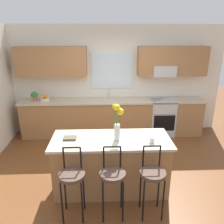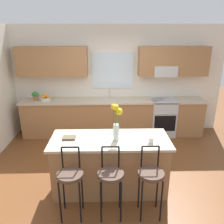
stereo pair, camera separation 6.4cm
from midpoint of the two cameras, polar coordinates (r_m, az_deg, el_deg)
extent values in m
plane|color=brown|center=(4.47, 1.36, -14.57)|extent=(14.00, 14.00, 0.00)
cube|color=silver|center=(5.88, 0.52, 8.11)|extent=(5.60, 0.12, 2.70)
cube|color=#996B42|center=(5.72, -14.53, 12.26)|extent=(1.68, 0.34, 0.70)
cube|color=#996B42|center=(5.81, 15.50, 12.29)|extent=(1.68, 0.34, 0.70)
cube|color=silver|center=(5.77, 0.55, 10.41)|extent=(1.04, 0.03, 0.90)
cube|color=#B7BABC|center=(5.76, 13.44, 10.08)|extent=(0.56, 0.36, 0.26)
cube|color=#996B42|center=(5.79, 0.61, -1.46)|extent=(4.50, 0.60, 0.88)
cube|color=#BCAD93|center=(5.64, 0.63, 2.91)|extent=(4.56, 0.64, 0.04)
cube|color=#B7BABC|center=(5.65, -0.28, 2.42)|extent=(0.54, 0.38, 0.11)
cylinder|color=#B7BABC|center=(5.76, -0.31, 4.59)|extent=(0.02, 0.02, 0.22)
cylinder|color=#B7BABC|center=(5.67, -0.30, 5.51)|extent=(0.02, 0.12, 0.02)
cube|color=#B7BABC|center=(5.94, 12.86, -1.21)|extent=(0.60, 0.60, 0.92)
cube|color=black|center=(5.69, 13.51, -2.82)|extent=(0.52, 0.02, 0.40)
cylinder|color=#B7BABC|center=(5.57, 13.81, -0.47)|extent=(0.50, 0.02, 0.02)
cube|color=#996B42|center=(3.81, 0.00, -13.28)|extent=(1.80, 0.69, 0.88)
cube|color=#BCAD93|center=(3.58, 0.00, -7.07)|extent=(1.88, 0.77, 0.04)
cylinder|color=black|center=(3.34, -12.40, -21.60)|extent=(0.02, 0.02, 0.66)
cylinder|color=black|center=(3.30, -7.44, -21.83)|extent=(0.02, 0.02, 0.66)
cylinder|color=black|center=(3.54, -11.58, -18.77)|extent=(0.02, 0.02, 0.66)
cylinder|color=black|center=(3.51, -6.99, -18.93)|extent=(0.02, 0.02, 0.66)
cylinder|color=#4C382D|center=(3.21, -9.97, -15.35)|extent=(0.36, 0.36, 0.05)
cylinder|color=black|center=(3.24, -11.91, -11.22)|extent=(0.02, 0.02, 0.32)
cylinder|color=black|center=(3.20, -7.71, -11.31)|extent=(0.02, 0.02, 0.32)
cylinder|color=black|center=(3.14, -9.99, -8.76)|extent=(0.23, 0.02, 0.02)
cylinder|color=black|center=(3.28, -2.20, -21.90)|extent=(0.02, 0.02, 0.66)
cylinder|color=black|center=(3.29, 2.87, -21.82)|extent=(0.02, 0.02, 0.66)
cylinder|color=black|center=(3.49, -2.14, -18.98)|extent=(0.02, 0.02, 0.66)
cylinder|color=black|center=(3.50, 2.54, -18.91)|extent=(0.02, 0.02, 0.66)
cylinder|color=#4C382D|center=(3.17, 0.28, -15.44)|extent=(0.36, 0.36, 0.05)
cylinder|color=black|center=(3.18, -1.94, -11.33)|extent=(0.02, 0.02, 0.32)
cylinder|color=black|center=(3.19, 2.35, -11.28)|extent=(0.02, 0.02, 0.32)
cylinder|color=black|center=(3.11, 0.21, -8.77)|extent=(0.23, 0.02, 0.02)
cylinder|color=black|center=(3.32, 8.06, -21.57)|extent=(0.02, 0.02, 0.66)
cylinder|color=black|center=(3.37, 12.92, -21.19)|extent=(0.02, 0.02, 0.66)
cylinder|color=black|center=(3.53, 7.33, -18.72)|extent=(0.02, 0.02, 0.66)
cylinder|color=black|center=(3.57, 11.85, -18.42)|extent=(0.02, 0.02, 0.66)
cylinder|color=#4C382D|center=(3.23, 10.42, -15.06)|extent=(0.36, 0.36, 0.05)
cylinder|color=black|center=(3.23, 8.07, -11.11)|extent=(0.02, 0.02, 0.32)
cylinder|color=black|center=(3.27, 12.19, -10.92)|extent=(0.02, 0.02, 0.32)
cylinder|color=black|center=(3.17, 10.32, -8.52)|extent=(0.23, 0.02, 0.02)
cylinder|color=silver|center=(3.49, 1.54, -5.13)|extent=(0.09, 0.09, 0.26)
cylinder|color=#3D722D|center=(3.44, 2.29, -2.94)|extent=(0.01, 0.01, 0.39)
sphere|color=yellow|center=(3.37, 2.33, 0.13)|extent=(0.11, 0.11, 0.11)
cylinder|color=#3D722D|center=(3.45, 1.50, -2.68)|extent=(0.01, 0.01, 0.41)
sphere|color=red|center=(3.38, 1.53, 0.53)|extent=(0.07, 0.07, 0.07)
cylinder|color=#3D722D|center=(3.40, 0.90, -2.40)|extent=(0.01, 0.01, 0.47)
sphere|color=orange|center=(3.32, 0.92, 1.38)|extent=(0.08, 0.08, 0.08)
cylinder|color=#3D722D|center=(3.39, 1.44, -2.56)|extent=(0.01, 0.01, 0.47)
sphere|color=yellow|center=(3.31, 1.48, 1.20)|extent=(0.10, 0.10, 0.10)
cylinder|color=silver|center=(3.49, 10.33, -6.98)|extent=(0.08, 0.08, 0.09)
cube|color=brown|center=(3.63, -10.30, -6.41)|extent=(0.20, 0.15, 0.03)
cylinder|color=silver|center=(5.81, -16.06, 3.16)|extent=(0.24, 0.24, 0.06)
sphere|color=orange|center=(5.78, -15.60, 3.78)|extent=(0.08, 0.08, 0.08)
sphere|color=orange|center=(5.84, -15.84, 3.91)|extent=(0.07, 0.07, 0.07)
sphere|color=orange|center=(5.84, -16.46, 3.85)|extent=(0.07, 0.07, 0.07)
sphere|color=orange|center=(5.78, -16.61, 3.68)|extent=(0.07, 0.07, 0.07)
sphere|color=orange|center=(5.79, -16.15, 4.06)|extent=(0.08, 0.08, 0.08)
cylinder|color=#9E5B3D|center=(5.87, -18.36, 3.33)|extent=(0.11, 0.11, 0.11)
sphere|color=#2D7A33|center=(5.84, -18.48, 4.42)|extent=(0.11, 0.11, 0.11)
sphere|color=#2D7A33|center=(5.87, -18.79, 4.15)|extent=(0.11, 0.11, 0.11)
sphere|color=#2D7A33|center=(5.83, -18.11, 4.21)|extent=(0.11, 0.11, 0.11)
camera|label=1|loc=(0.03, -89.59, 0.14)|focal=36.22mm
camera|label=2|loc=(0.03, 90.41, -0.14)|focal=36.22mm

